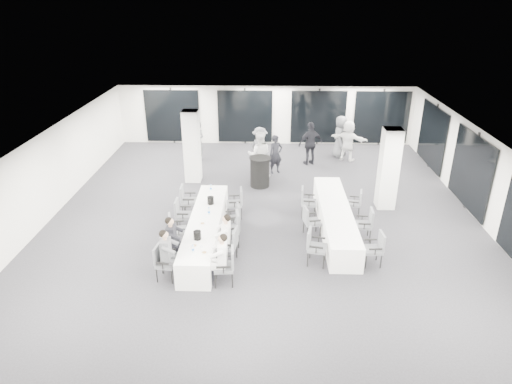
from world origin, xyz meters
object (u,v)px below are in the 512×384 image
chair_side_left_far (306,200)px  standing_guest_f (348,138)px  chair_main_left_mid (175,228)px  chair_main_left_near (163,260)px  chair_main_right_second (230,243)px  banquet_table_main (205,230)px  chair_main_right_far (237,201)px  chair_main_left_second (168,247)px  cocktail_table (260,172)px  chair_main_left_far (187,199)px  chair_side_right_mid (366,222)px  chair_main_right_near (227,264)px  chair_side_left_mid (310,220)px  standing_guest_a (276,152)px  standing_guest_b (259,152)px  chair_side_right_near (376,247)px  chair_main_right_fourth (235,216)px  chair_side_left_near (314,245)px  chair_main_left_fourth (181,213)px  standing_guest_d (311,141)px  ice_bucket_far (211,200)px  chair_side_right_far (356,201)px  standing_guest_g (198,138)px  ice_bucket_near (197,235)px  banquet_table_side (335,218)px  chair_main_right_mid (233,227)px  standing_guest_c (260,145)px  standing_guest_e (340,134)px

chair_side_left_far → standing_guest_f: bearing=162.7°
chair_main_left_mid → chair_side_left_far: size_ratio=1.00×
chair_main_left_near → chair_main_right_second: 1.89m
banquet_table_main → chair_main_right_far: size_ratio=4.98×
chair_main_left_second → cocktail_table: bearing=156.8°
chair_main_left_second → chair_side_left_far: chair_side_left_far is taller
chair_main_left_far → chair_side_left_far: (3.96, 0.04, -0.02)m
banquet_table_main → chair_side_right_mid: (4.79, 0.27, 0.19)m
chair_main_right_near → chair_side_left_mid: 3.43m
standing_guest_a → standing_guest_b: size_ratio=0.84×
cocktail_table → chair_side_right_near: 6.28m
chair_main_left_far → chair_side_right_mid: chair_main_left_far is taller
chair_main_right_fourth → chair_side_left_near: chair_side_left_near is taller
chair_main_left_fourth → standing_guest_d: 7.46m
chair_main_left_fourth → standing_guest_d: size_ratio=0.47×
standing_guest_d → ice_bucket_far: standing_guest_d is taller
chair_side_right_mid → chair_side_right_far: chair_side_right_mid is taller
banquet_table_main → chair_side_right_near: (4.79, -1.12, 0.18)m
chair_main_left_mid → chair_main_right_far: chair_main_right_far is taller
chair_side_left_mid → standing_guest_b: standing_guest_b is taller
chair_main_left_near → chair_main_left_mid: (-0.00, 1.69, 0.02)m
banquet_table_main → standing_guest_b: standing_guest_b is taller
chair_side_right_near → standing_guest_g: bearing=32.5°
ice_bucket_near → standing_guest_a: bearing=72.3°
standing_guest_a → chair_main_left_near: bearing=-135.9°
banquet_table_side → chair_side_right_far: bearing=50.7°
chair_side_right_near → chair_side_left_far: bearing=26.5°
banquet_table_main → ice_bucket_far: ice_bucket_far is taller
chair_main_left_mid → chair_side_right_near: (5.63, -0.85, -0.02)m
banquet_table_main → banquet_table_side: 4.05m
chair_side_left_near → chair_side_right_far: size_ratio=1.16×
standing_guest_a → chair_main_left_fourth: bearing=-145.8°
chair_side_left_mid → chair_main_left_far: bearing=-121.1°
ice_bucket_far → chair_main_left_mid: bearing=-124.5°
banquet_table_side → chair_main_right_near: chair_main_right_near is taller
chair_main_left_far → chair_main_right_mid: (1.68, -1.92, 0.00)m
chair_main_left_near → chair_side_left_mid: size_ratio=1.00×
chair_main_left_far → chair_side_left_near: (3.96, -2.85, -0.01)m
chair_main_right_near → chair_side_left_near: size_ratio=0.98×
standing_guest_d → standing_guest_f: bearing=176.3°
banquet_table_main → standing_guest_c: standing_guest_c is taller
banquet_table_main → chair_side_left_mid: 3.16m
chair_main_left_fourth → standing_guest_a: (2.98, 4.91, 0.34)m
ice_bucket_near → ice_bucket_far: 2.22m
chair_main_left_far → chair_main_right_far: chair_main_left_far is taller
chair_side_right_far → standing_guest_e: (0.25, 5.85, 0.56)m
chair_main_left_fourth → chair_side_left_mid: 3.98m
cocktail_table → standing_guest_b: bearing=92.7°
standing_guest_c → standing_guest_e: (3.54, 1.37, 0.09)m
chair_main_right_second → ice_bucket_near: bearing=105.7°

